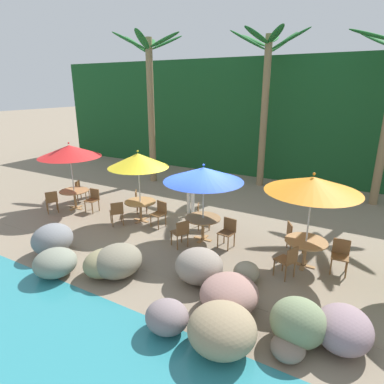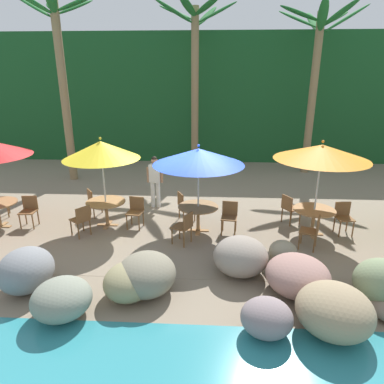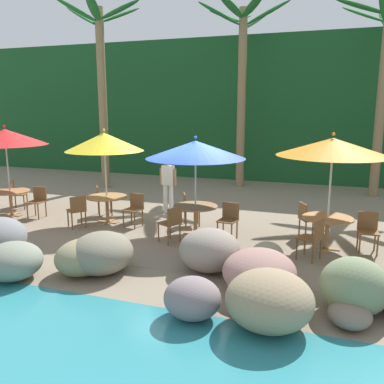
{
  "view_description": "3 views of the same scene",
  "coord_description": "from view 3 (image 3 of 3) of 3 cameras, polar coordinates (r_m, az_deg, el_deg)",
  "views": [
    {
      "loc": [
        4.7,
        -8.52,
        4.6
      ],
      "look_at": [
        -0.4,
        0.39,
        1.29
      ],
      "focal_mm": 30.69,
      "sensor_mm": 36.0,
      "label": 1
    },
    {
      "loc": [
        0.65,
        -8.87,
        4.13
      ],
      "look_at": [
        0.15,
        0.03,
        1.06
      ],
      "focal_mm": 31.99,
      "sensor_mm": 36.0,
      "label": 2
    },
    {
      "loc": [
        3.5,
        -9.5,
        3.11
      ],
      "look_at": [
        0.16,
        0.04,
        1.02
      ],
      "focal_mm": 38.47,
      "sensor_mm": 36.0,
      "label": 3
    }
  ],
  "objects": [
    {
      "name": "chair_yellow_inland",
      "position": [
        12.26,
        -12.44,
        -0.84
      ],
      "size": [
        0.59,
        0.59,
        0.87
      ],
      "color": "brown",
      "rests_on": "ground"
    },
    {
      "name": "chair_red_inland",
      "position": [
        13.86,
        -23.23,
        -0.09
      ],
      "size": [
        0.57,
        0.57,
        0.87
      ],
      "color": "brown",
      "rests_on": "ground"
    },
    {
      "name": "chair_blue_seaward",
      "position": [
        9.9,
        5.14,
        -3.59
      ],
      "size": [
        0.47,
        0.48,
        0.87
      ],
      "color": "brown",
      "rests_on": "ground"
    },
    {
      "name": "umbrella_red",
      "position": [
        12.8,
        -24.5,
        6.96
      ],
      "size": [
        2.32,
        2.32,
        2.63
      ],
      "color": "silver",
      "rests_on": "ground"
    },
    {
      "name": "terrace_deck",
      "position": [
        10.59,
        -0.88,
        -5.38
      ],
      "size": [
        18.0,
        5.2,
        0.01
      ],
      "color": "gray",
      "rests_on": "ground"
    },
    {
      "name": "palm_tree_second",
      "position": [
        16.5,
        6.98,
        17.38
      ],
      "size": [
        3.4,
        3.54,
        6.99
      ],
      "color": "olive",
      "rests_on": "ground"
    },
    {
      "name": "umbrella_yellow",
      "position": [
        11.17,
        -12.05,
        6.8
      ],
      "size": [
        2.08,
        2.08,
        2.57
      ],
      "color": "silver",
      "rests_on": "ground"
    },
    {
      "name": "chair_orange_left",
      "position": [
        8.81,
        16.5,
        -5.98
      ],
      "size": [
        0.56,
        0.55,
        0.87
      ],
      "color": "brown",
      "rests_on": "ground"
    },
    {
      "name": "chair_orange_seaward",
      "position": [
        9.77,
        23.2,
        -4.72
      ],
      "size": [
        0.45,
        0.46,
        0.87
      ],
      "color": "brown",
      "rests_on": "ground"
    },
    {
      "name": "foliage_backdrop",
      "position": [
        18.83,
        8.77,
        11.2
      ],
      "size": [
        28.0,
        2.4,
        6.0
      ],
      "color": "#194C23",
      "rests_on": "ground"
    },
    {
      "name": "ground_plane",
      "position": [
        10.6,
        -0.88,
        -5.41
      ],
      "size": [
        120.0,
        120.0,
        0.0
      ],
      "primitive_type": "plane",
      "color": "gray"
    },
    {
      "name": "dining_table_blue",
      "position": [
        10.12,
        0.49,
        -2.6
      ],
      "size": [
        1.1,
        1.1,
        0.74
      ],
      "color": "#A37547",
      "rests_on": "ground"
    },
    {
      "name": "chair_yellow_seaward",
      "position": [
        11.0,
        -7.95,
        -2.1
      ],
      "size": [
        0.48,
        0.48,
        0.87
      ],
      "color": "brown",
      "rests_on": "ground"
    },
    {
      "name": "chair_yellow_left",
      "position": [
        11.09,
        -15.62,
        -2.31
      ],
      "size": [
        0.6,
        0.59,
        0.87
      ],
      "color": "brown",
      "rests_on": "ground"
    },
    {
      "name": "waiter_in_white",
      "position": [
        12.16,
        -3.33,
        1.59
      ],
      "size": [
        0.52,
        0.28,
        1.7
      ],
      "color": "white",
      "rests_on": "ground"
    },
    {
      "name": "chair_red_seaward",
      "position": [
        12.59,
        -20.58,
        -0.99
      ],
      "size": [
        0.45,
        0.45,
        0.87
      ],
      "color": "brown",
      "rests_on": "ground"
    },
    {
      "name": "chair_blue_inland",
      "position": [
        10.96,
        -0.49,
        -2.04
      ],
      "size": [
        0.57,
        0.56,
        0.87
      ],
      "color": "brown",
      "rests_on": "ground"
    },
    {
      "name": "umbrella_orange",
      "position": [
        9.27,
        18.93,
        5.93
      ],
      "size": [
        2.38,
        2.38,
        2.59
      ],
      "color": "silver",
      "rests_on": "ground"
    },
    {
      "name": "umbrella_blue",
      "position": [
        9.86,
        0.5,
        5.9
      ],
      "size": [
        2.41,
        2.41,
        2.45
      ],
      "color": "silver",
      "rests_on": "ground"
    },
    {
      "name": "palm_tree_nearest",
      "position": [
        16.5,
        -12.49,
        16.54
      ],
      "size": [
        3.27,
        3.16,
        6.92
      ],
      "color": "olive",
      "rests_on": "ground"
    },
    {
      "name": "rock_seawall",
      "position": [
        7.01,
        3.39,
        -11.21
      ],
      "size": [
        10.5,
        3.28,
        0.88
      ],
      "color": "gray",
      "rests_on": "ground"
    },
    {
      "name": "dining_table_orange",
      "position": [
        9.56,
        18.27,
        -4.07
      ],
      "size": [
        1.1,
        1.1,
        0.74
      ],
      "color": "#A37547",
      "rests_on": "ground"
    },
    {
      "name": "chair_orange_inland",
      "position": [
        10.28,
        15.59,
        -3.41
      ],
      "size": [
        0.58,
        0.57,
        0.87
      ],
      "color": "brown",
      "rests_on": "ground"
    },
    {
      "name": "dining_table_red",
      "position": [
        13.02,
        -23.88,
        -0.4
      ],
      "size": [
        1.1,
        1.1,
        0.74
      ],
      "color": "#A37547",
      "rests_on": "ground"
    },
    {
      "name": "dining_table_yellow",
      "position": [
        11.42,
        -11.71,
        -1.21
      ],
      "size": [
        1.1,
        1.1,
        0.74
      ],
      "color": "#A37547",
      "rests_on": "ground"
    },
    {
      "name": "chair_blue_left",
      "position": [
        9.54,
        -2.85,
        -4.15
      ],
      "size": [
        0.57,
        0.57,
        0.87
      ],
      "color": "brown",
      "rests_on": "ground"
    }
  ]
}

